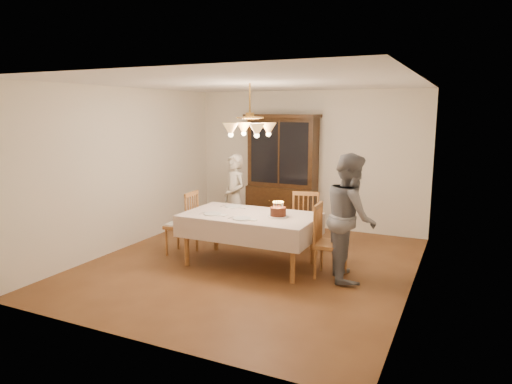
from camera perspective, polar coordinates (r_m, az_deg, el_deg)
The scene contains 14 objects.
ground at distance 6.78m, azimuth -0.73°, elevation -9.04°, with size 5.00×5.00×0.00m, color brown.
room_shell at distance 6.43m, azimuth -0.76°, elevation 4.38°, with size 5.00×5.00×5.00m.
dining_table at distance 6.59m, azimuth -0.74°, elevation -3.42°, with size 1.90×1.10×0.76m.
china_hutch at distance 8.71m, azimuth 3.30°, elevation 2.30°, with size 1.38×0.54×2.16m.
chair_far_side at distance 7.33m, azimuth 6.30°, elevation -4.00°, with size 0.53×0.52×1.00m.
chair_left_end at distance 7.24m, azimuth -9.23°, elevation -4.16°, with size 0.46×0.47×1.00m.
chair_right_end at distance 6.26m, azimuth 9.25°, elevation -6.56°, with size 0.44×0.46×1.00m.
elderly_woman at distance 7.93m, azimuth -2.70°, elevation -0.64°, with size 0.54×0.36×1.49m, color beige.
adult_in_grey at distance 6.16m, azimuth 11.70°, elevation -3.05°, with size 0.82×0.64×1.69m, color slate.
birthday_cake at distance 6.40m, azimuth 2.78°, elevation -2.54°, with size 0.30×0.30×0.22m.
place_setting_near_left at distance 6.57m, azimuth -5.36°, elevation -2.75°, with size 0.41×0.26×0.02m.
place_setting_near_right at distance 6.27m, azimuth -1.68°, elevation -3.35°, with size 0.40×0.25×0.02m.
place_setting_far_left at distance 7.07m, azimuth -2.73°, elevation -1.80°, with size 0.42×0.27×0.02m.
chandelier at distance 6.41m, azimuth -0.77°, elevation 7.90°, with size 0.62×0.62×0.73m.
Camera 1 is at (2.81, -5.75, 2.23)m, focal length 32.00 mm.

